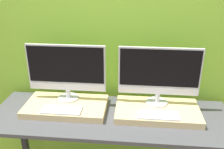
{
  "coord_description": "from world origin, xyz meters",
  "views": [
    {
      "loc": [
        0.18,
        -1.34,
        1.84
      ],
      "look_at": [
        0.0,
        0.45,
        1.07
      ],
      "focal_mm": 40.0,
      "sensor_mm": 36.0,
      "label": 1
    }
  ],
  "objects_px": {
    "keyboard_left": "(62,110)",
    "monitor_left": "(66,70)",
    "monitor_right": "(159,74)",
    "keyboard_right": "(159,115)"
  },
  "relations": [
    {
      "from": "monitor_right",
      "to": "keyboard_right",
      "type": "bearing_deg",
      "value": -90.0
    },
    {
      "from": "monitor_left",
      "to": "keyboard_right",
      "type": "xyz_separation_m",
      "value": [
        0.73,
        -0.2,
        -0.25
      ]
    },
    {
      "from": "monitor_left",
      "to": "keyboard_right",
      "type": "distance_m",
      "value": 0.79
    },
    {
      "from": "monitor_left",
      "to": "keyboard_right",
      "type": "bearing_deg",
      "value": -15.14
    },
    {
      "from": "keyboard_left",
      "to": "keyboard_right",
      "type": "distance_m",
      "value": 0.73
    },
    {
      "from": "monitor_right",
      "to": "keyboard_right",
      "type": "distance_m",
      "value": 0.32
    },
    {
      "from": "monitor_right",
      "to": "keyboard_left",
      "type": "bearing_deg",
      "value": -164.86
    },
    {
      "from": "monitor_left",
      "to": "keyboard_left",
      "type": "xyz_separation_m",
      "value": [
        -0.0,
        -0.2,
        -0.25
      ]
    },
    {
      "from": "monitor_left",
      "to": "keyboard_left",
      "type": "height_order",
      "value": "monitor_left"
    },
    {
      "from": "keyboard_left",
      "to": "monitor_left",
      "type": "bearing_deg",
      "value": 90.0
    }
  ]
}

